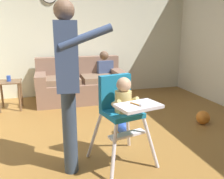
# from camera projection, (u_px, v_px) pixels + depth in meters

# --- Properties ---
(ground) EXTENTS (6.09, 7.17, 0.10)m
(ground) POSITION_uv_depth(u_px,v_px,m) (134.00, 155.00, 2.84)
(ground) COLOR olive
(wall_far) EXTENTS (5.29, 0.06, 2.71)m
(wall_far) POSITION_uv_depth(u_px,v_px,m) (89.00, 32.00, 5.12)
(wall_far) COLOR silver
(wall_far) RESTS_ON ground
(couch) EXTENTS (1.74, 0.86, 0.86)m
(couch) POSITION_uv_depth(u_px,v_px,m) (81.00, 84.00, 4.81)
(couch) COLOR #876555
(couch) RESTS_ON ground
(high_chair) EXTENTS (0.72, 0.81, 0.96)m
(high_chair) POSITION_uv_depth(u_px,v_px,m) (122.00, 104.00, 2.43)
(high_chair) COLOR white
(high_chair) RESTS_ON ground
(adult_standing) EXTENTS (0.51, 0.52, 1.67)m
(adult_standing) POSITION_uv_depth(u_px,v_px,m) (68.00, 79.00, 2.25)
(adult_standing) COLOR #324055
(adult_standing) RESTS_ON ground
(toy_ball) EXTENTS (0.17, 0.17, 0.17)m
(toy_ball) POSITION_uv_depth(u_px,v_px,m) (123.00, 128.00, 3.28)
(toy_ball) COLOR #284CB7
(toy_ball) RESTS_ON ground
(toy_ball_second) EXTENTS (0.21, 0.21, 0.21)m
(toy_ball_second) POSITION_uv_depth(u_px,v_px,m) (203.00, 117.00, 3.61)
(toy_ball_second) COLOR orange
(toy_ball_second) RESTS_ON ground
(side_table) EXTENTS (0.40, 0.40, 0.52)m
(side_table) POSITION_uv_depth(u_px,v_px,m) (10.00, 89.00, 4.22)
(side_table) COLOR brown
(side_table) RESTS_ON ground
(sippy_cup) EXTENTS (0.07, 0.07, 0.10)m
(sippy_cup) POSITION_uv_depth(u_px,v_px,m) (9.00, 78.00, 4.17)
(sippy_cup) COLOR #284CB7
(sippy_cup) RESTS_ON side_table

